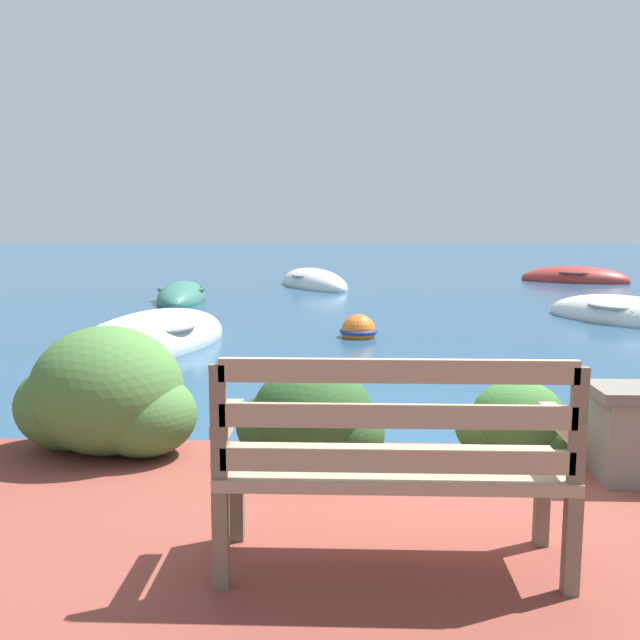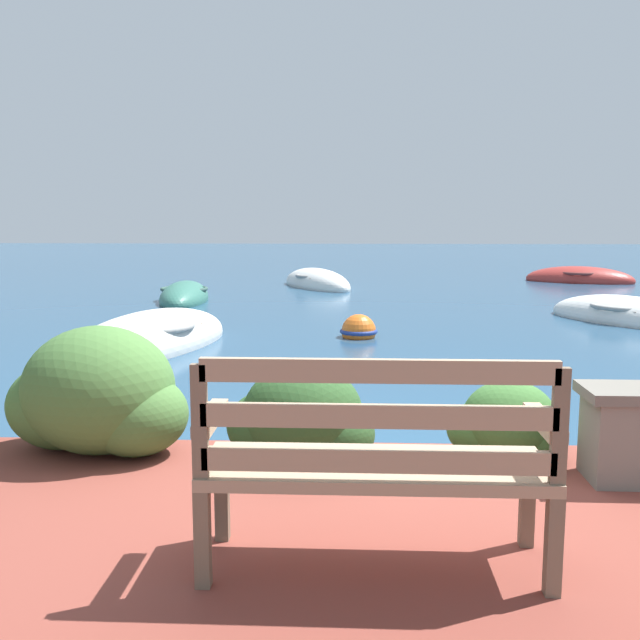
{
  "view_description": "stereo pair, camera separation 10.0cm",
  "coord_description": "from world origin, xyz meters",
  "px_view_note": "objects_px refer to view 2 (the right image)",
  "views": [
    {
      "loc": [
        -0.25,
        -4.47,
        1.67
      ],
      "look_at": [
        -0.59,
        5.06,
        0.29
      ],
      "focal_mm": 40.0,
      "sensor_mm": 36.0,
      "label": 1
    },
    {
      "loc": [
        -0.15,
        -4.47,
        1.67
      ],
      "look_at": [
        -0.59,
        5.06,
        0.29
      ],
      "focal_mm": 40.0,
      "sensor_mm": 36.0,
      "label": 2
    }
  ],
  "objects_px": {
    "park_bench": "(376,459)",
    "mooring_buoy": "(359,331)",
    "rowboat_nearest": "(150,344)",
    "rowboat_far": "(184,298)",
    "rowboat_mid": "(626,318)",
    "rowboat_distant": "(579,280)",
    "rowboat_outer": "(317,284)"
  },
  "relations": [
    {
      "from": "rowboat_nearest",
      "to": "rowboat_outer",
      "type": "distance_m",
      "value": 8.38
    },
    {
      "from": "park_bench",
      "to": "rowboat_mid",
      "type": "distance_m",
      "value": 9.77
    },
    {
      "from": "rowboat_nearest",
      "to": "rowboat_mid",
      "type": "height_order",
      "value": "rowboat_nearest"
    },
    {
      "from": "park_bench",
      "to": "mooring_buoy",
      "type": "xyz_separation_m",
      "value": [
        -0.01,
        7.06,
        -0.62
      ]
    },
    {
      "from": "park_bench",
      "to": "rowboat_outer",
      "type": "relative_size",
      "value": 0.48
    },
    {
      "from": "rowboat_nearest",
      "to": "rowboat_outer",
      "type": "height_order",
      "value": "rowboat_nearest"
    },
    {
      "from": "rowboat_outer",
      "to": "rowboat_nearest",
      "type": "bearing_deg",
      "value": -40.24
    },
    {
      "from": "rowboat_outer",
      "to": "rowboat_mid",
      "type": "bearing_deg",
      "value": 15.5
    },
    {
      "from": "rowboat_outer",
      "to": "rowboat_distant",
      "type": "xyz_separation_m",
      "value": [
        6.7,
        1.65,
        -0.0
      ]
    },
    {
      "from": "park_bench",
      "to": "rowboat_distant",
      "type": "xyz_separation_m",
      "value": [
        5.74,
        15.83,
        -0.64
      ]
    },
    {
      "from": "park_bench",
      "to": "rowboat_distant",
      "type": "relative_size",
      "value": 0.49
    },
    {
      "from": "mooring_buoy",
      "to": "rowboat_nearest",
      "type": "bearing_deg",
      "value": -157.8
    },
    {
      "from": "park_bench",
      "to": "rowboat_nearest",
      "type": "xyz_separation_m",
      "value": [
        -2.66,
        5.98,
        -0.63
      ]
    },
    {
      "from": "rowboat_mid",
      "to": "mooring_buoy",
      "type": "bearing_deg",
      "value": -102.76
    },
    {
      "from": "rowboat_far",
      "to": "mooring_buoy",
      "type": "distance_m",
      "value": 5.43
    },
    {
      "from": "rowboat_nearest",
      "to": "rowboat_mid",
      "type": "distance_m",
      "value": 7.48
    },
    {
      "from": "rowboat_mid",
      "to": "rowboat_distant",
      "type": "height_order",
      "value": "rowboat_mid"
    },
    {
      "from": "rowboat_mid",
      "to": "rowboat_distant",
      "type": "distance_m",
      "value": 7.23
    },
    {
      "from": "rowboat_mid",
      "to": "mooring_buoy",
      "type": "relative_size",
      "value": 5.54
    },
    {
      "from": "rowboat_mid",
      "to": "rowboat_outer",
      "type": "distance_m",
      "value": 7.56
    },
    {
      "from": "rowboat_mid",
      "to": "rowboat_outer",
      "type": "height_order",
      "value": "rowboat_outer"
    },
    {
      "from": "rowboat_nearest",
      "to": "rowboat_far",
      "type": "bearing_deg",
      "value": 26.47
    },
    {
      "from": "rowboat_outer",
      "to": "mooring_buoy",
      "type": "distance_m",
      "value": 7.18
    },
    {
      "from": "park_bench",
      "to": "mooring_buoy",
      "type": "distance_m",
      "value": 7.09
    },
    {
      "from": "rowboat_outer",
      "to": "rowboat_distant",
      "type": "distance_m",
      "value": 6.9
    },
    {
      "from": "rowboat_far",
      "to": "mooring_buoy",
      "type": "height_order",
      "value": "rowboat_far"
    },
    {
      "from": "rowboat_nearest",
      "to": "rowboat_distant",
      "type": "xyz_separation_m",
      "value": [
        8.4,
        9.85,
        -0.01
      ]
    },
    {
      "from": "rowboat_mid",
      "to": "mooring_buoy",
      "type": "distance_m",
      "value": 4.63
    },
    {
      "from": "mooring_buoy",
      "to": "park_bench",
      "type": "bearing_deg",
      "value": -89.92
    },
    {
      "from": "park_bench",
      "to": "rowboat_distant",
      "type": "bearing_deg",
      "value": 77.06
    },
    {
      "from": "rowboat_far",
      "to": "rowboat_nearest",
      "type": "bearing_deg",
      "value": -177.38
    },
    {
      "from": "rowboat_nearest",
      "to": "rowboat_far",
      "type": "distance_m",
      "value": 5.34
    }
  ]
}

